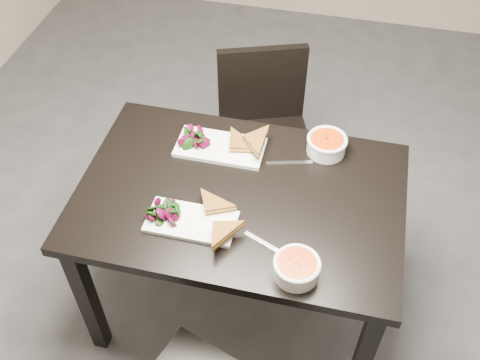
{
  "coord_description": "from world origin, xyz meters",
  "views": [
    {
      "loc": [
        -0.17,
        -1.41,
        2.29
      ],
      "look_at": [
        -0.48,
        -0.08,
        0.82
      ],
      "focal_mm": 41.81,
      "sensor_mm": 36.0,
      "label": 1
    }
  ],
  "objects": [
    {
      "name": "chair_far",
      "position": [
        -0.52,
        0.6,
        0.48
      ],
      "size": [
        0.54,
        0.54,
        0.85
      ],
      "rotation": [
        0.0,
        0.0,
        0.35
      ],
      "color": "black",
      "rests_on": "ground"
    },
    {
      "name": "salad_far",
      "position": [
        -0.71,
        0.13,
        0.79
      ],
      "size": [
        0.11,
        0.1,
        0.05
      ],
      "primitive_type": null,
      "color": "black",
      "rests_on": "plate_far"
    },
    {
      "name": "cutlery_far",
      "position": [
        -0.33,
        0.11,
        0.75
      ],
      "size": [
        0.18,
        0.06,
        0.0
      ],
      "primitive_type": "cube",
      "rotation": [
        0.0,
        0.0,
        0.26
      ],
      "color": "silver",
      "rests_on": "table"
    },
    {
      "name": "soup_bowl_near",
      "position": [
        -0.23,
        -0.38,
        0.79
      ],
      "size": [
        0.15,
        0.15,
        0.07
      ],
      "color": "white",
      "rests_on": "table"
    },
    {
      "name": "soup_bowl_far",
      "position": [
        -0.2,
        0.21,
        0.79
      ],
      "size": [
        0.16,
        0.16,
        0.07
      ],
      "color": "white",
      "rests_on": "table"
    },
    {
      "name": "cutlery_near",
      "position": [
        -0.34,
        -0.29,
        0.75
      ],
      "size": [
        0.17,
        0.08,
        0.0
      ],
      "primitive_type": "cube",
      "rotation": [
        0.0,
        0.0,
        -0.4
      ],
      "color": "silver",
      "rests_on": "table"
    },
    {
      "name": "ground",
      "position": [
        0.0,
        0.0,
        0.0
      ],
      "size": [
        5.0,
        5.0,
        0.0
      ],
      "primitive_type": "plane",
      "color": "#47474C",
      "rests_on": "ground"
    },
    {
      "name": "table",
      "position": [
        -0.48,
        -0.08,
        0.65
      ],
      "size": [
        1.2,
        0.8,
        0.75
      ],
      "color": "black",
      "rests_on": "ground"
    },
    {
      "name": "sandwich_near",
      "position": [
        -0.55,
        -0.24,
        0.79
      ],
      "size": [
        0.19,
        0.17,
        0.05
      ],
      "primitive_type": null,
      "rotation": [
        0.0,
        0.0,
        0.44
      ],
      "color": "#97601F",
      "rests_on": "plate_near"
    },
    {
      "name": "plate_far",
      "position": [
        -0.61,
        0.13,
        0.76
      ],
      "size": [
        0.35,
        0.17,
        0.02
      ],
      "primitive_type": "cube",
      "color": "white",
      "rests_on": "table"
    },
    {
      "name": "salad_near",
      "position": [
        -0.72,
        -0.26,
        0.79
      ],
      "size": [
        0.1,
        0.09,
        0.04
      ],
      "primitive_type": null,
      "color": "black",
      "rests_on": "plate_near"
    },
    {
      "name": "plate_near",
      "position": [
        -0.62,
        -0.26,
        0.76
      ],
      "size": [
        0.31,
        0.16,
        0.02
      ],
      "primitive_type": "cube",
      "color": "white",
      "rests_on": "table"
    },
    {
      "name": "sandwich_far",
      "position": [
        -0.55,
        0.11,
        0.8
      ],
      "size": [
        0.19,
        0.16,
        0.06
      ],
      "primitive_type": null,
      "rotation": [
        0.0,
        0.0,
        0.19
      ],
      "color": "#97601F",
      "rests_on": "plate_far"
    }
  ]
}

